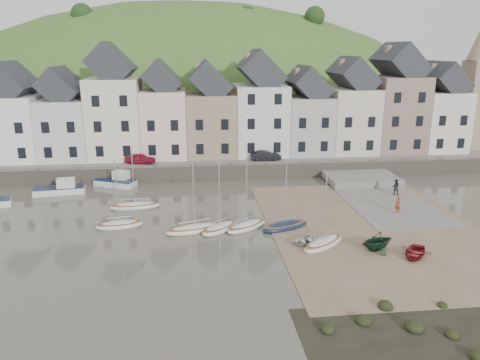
{
  "coord_description": "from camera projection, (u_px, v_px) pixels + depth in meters",
  "views": [
    {
      "loc": [
        -4.54,
        -35.91,
        15.04
      ],
      "look_at": [
        0.0,
        6.0,
        3.0
      ],
      "focal_mm": 34.57,
      "sensor_mm": 36.0,
      "label": 1
    }
  ],
  "objects": [
    {
      "name": "rowboat_white",
      "position": [
        308.0,
        240.0,
        36.76
      ],
      "size": [
        3.41,
        2.83,
        0.61
      ],
      "primitive_type": "imported",
      "rotation": [
        0.0,
        0.0,
        -1.29
      ],
      "color": "silver",
      "rests_on": "beach"
    },
    {
      "name": "sailboat_2",
      "position": [
        195.0,
        229.0,
        39.3
      ],
      "size": [
        5.34,
        2.97,
        6.32
      ],
      "color": "beige",
      "rests_on": "ground"
    },
    {
      "name": "church_spire",
      "position": [
        479.0,
        79.0,
        62.41
      ],
      "size": [
        4.0,
        4.0,
        18.0
      ],
      "color": "#997F60",
      "rests_on": "quay_land"
    },
    {
      "name": "sailboat_1",
      "position": [
        119.0,
        225.0,
        40.18
      ],
      "size": [
        4.22,
        2.19,
        6.32
      ],
      "color": "silver",
      "rests_on": "ground"
    },
    {
      "name": "person_red",
      "position": [
        398.0,
        204.0,
        43.37
      ],
      "size": [
        0.63,
        0.47,
        1.59
      ],
      "primitive_type": "imported",
      "rotation": [
        0.0,
        0.0,
        3.3
      ],
      "color": "maroon",
      "rests_on": "slipway"
    },
    {
      "name": "quay_street",
      "position": [
        228.0,
        160.0,
        58.1
      ],
      "size": [
        70.0,
        7.0,
        0.1
      ],
      "primitive_type": "cube",
      "color": "slate",
      "rests_on": "quay_land"
    },
    {
      "name": "motorboat_0",
      "position": [
        61.0,
        189.0,
        49.44
      ],
      "size": [
        5.42,
        2.37,
        1.7
      ],
      "color": "silver",
      "rests_on": "ground"
    },
    {
      "name": "ground",
      "position": [
        248.0,
        234.0,
        38.93
      ],
      "size": [
        160.0,
        160.0,
        0.0
      ],
      "primitive_type": "plane",
      "color": "#4B473B",
      "rests_on": "ground"
    },
    {
      "name": "sailboat_5",
      "position": [
        285.0,
        226.0,
        39.9
      ],
      "size": [
        4.77,
        3.14,
        6.32
      ],
      "color": "#121F3B",
      "rests_on": "ground"
    },
    {
      "name": "rowboat_red",
      "position": [
        415.0,
        253.0,
        34.44
      ],
      "size": [
        3.51,
        3.68,
        0.62
      ],
      "primitive_type": "imported",
      "rotation": [
        0.0,
        0.0,
        -0.65
      ],
      "color": "maroon",
      "rests_on": "beach"
    },
    {
      "name": "hillside",
      "position": [
        191.0,
        206.0,
        100.71
      ],
      "size": [
        134.4,
        84.0,
        84.0
      ],
      "color": "#406127",
      "rests_on": "ground"
    },
    {
      "name": "car_left",
      "position": [
        140.0,
        158.0,
        55.85
      ],
      "size": [
        3.89,
        2.23,
        1.24
      ],
      "primitive_type": "imported",
      "rotation": [
        0.0,
        0.0,
        1.35
      ],
      "color": "maroon",
      "rests_on": "quay_street"
    },
    {
      "name": "beach",
      "position": [
        373.0,
        228.0,
        40.06
      ],
      "size": [
        18.0,
        26.0,
        0.06
      ],
      "primitive_type": "cube",
      "color": "brown",
      "rests_on": "ground"
    },
    {
      "name": "sailboat_4",
      "position": [
        246.0,
        226.0,
        39.91
      ],
      "size": [
        4.35,
        3.74,
        6.32
      ],
      "color": "silver",
      "rests_on": "ground"
    },
    {
      "name": "car_right",
      "position": [
        266.0,
        155.0,
        57.45
      ],
      "size": [
        3.78,
        1.32,
        1.24
      ],
      "primitive_type": "imported",
      "rotation": [
        0.0,
        0.0,
        1.57
      ],
      "color": "black",
      "rests_on": "quay_street"
    },
    {
      "name": "sailboat_3",
      "position": [
        220.0,
        228.0,
        39.44
      ],
      "size": [
        3.96,
        3.78,
        6.32
      ],
      "color": "silver",
      "rests_on": "ground"
    },
    {
      "name": "person_dark",
      "position": [
        396.0,
        187.0,
        48.68
      ],
      "size": [
        1.01,
        0.92,
        1.69
      ],
      "primitive_type": "imported",
      "rotation": [
        0.0,
        0.0,
        2.72
      ],
      "color": "black",
      "rests_on": "slipway"
    },
    {
      "name": "quay_land",
      "position": [
        221.0,
        147.0,
        69.31
      ],
      "size": [
        90.0,
        30.0,
        1.5
      ],
      "primitive_type": "cube",
      "color": "#406127",
      "rests_on": "ground"
    },
    {
      "name": "sailboat_6",
      "position": [
        323.0,
        243.0,
        36.39
      ],
      "size": [
        4.51,
        4.0,
        6.32
      ],
      "color": "silver",
      "rests_on": "ground"
    },
    {
      "name": "sailboat_0",
      "position": [
        135.0,
        206.0,
        44.99
      ],
      "size": [
        4.96,
        2.02,
        6.32
      ],
      "color": "silver",
      "rests_on": "ground"
    },
    {
      "name": "townhouse_terrace",
      "position": [
        239.0,
        110.0,
        60.04
      ],
      "size": [
        61.05,
        8.0,
        13.93
      ],
      "color": "white",
      "rests_on": "quay_land"
    },
    {
      "name": "shore_rocks",
      "position": [
        419.0,
        328.0,
        25.61
      ],
      "size": [
        14.0,
        6.04,
        0.66
      ],
      "color": "black",
      "rests_on": "ground"
    },
    {
      "name": "seawall",
      "position": [
        230.0,
        172.0,
        54.93
      ],
      "size": [
        70.0,
        1.2,
        1.8
      ],
      "primitive_type": "cube",
      "color": "slate",
      "rests_on": "ground"
    },
    {
      "name": "motorboat_2",
      "position": [
        117.0,
        181.0,
        52.26
      ],
      "size": [
        5.01,
        3.58,
        1.7
      ],
      "color": "silver",
      "rests_on": "ground"
    },
    {
      "name": "slipway",
      "position": [
        381.0,
        198.0,
        48.11
      ],
      "size": [
        8.0,
        18.0,
        0.12
      ],
      "primitive_type": "cube",
      "color": "slate",
      "rests_on": "ground"
    },
    {
      "name": "rowboat_green",
      "position": [
        377.0,
        241.0,
        35.5
      ],
      "size": [
        3.44,
        3.19,
        1.49
      ],
      "primitive_type": "imported",
      "rotation": [
        0.0,
        0.0,
        -1.26
      ],
      "color": "black",
      "rests_on": "beach"
    }
  ]
}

